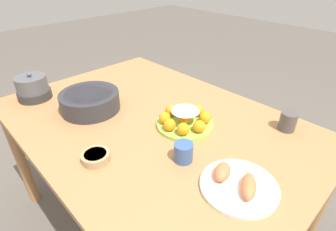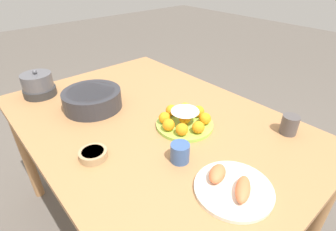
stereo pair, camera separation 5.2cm
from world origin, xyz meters
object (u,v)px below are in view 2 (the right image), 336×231
(dining_table, at_px, (153,134))
(seafood_platter, at_px, (232,187))
(cake_plate, at_px, (184,120))
(cup_far, at_px, (180,153))
(sauce_bowl, at_px, (93,154))
(cup_near, at_px, (290,125))
(warming_pot, at_px, (38,85))
(serving_bowl, at_px, (92,99))

(dining_table, bearing_deg, seafood_platter, 172.40)
(cake_plate, distance_m, cup_far, 0.24)
(sauce_bowl, distance_m, cup_near, 0.84)
(cup_far, bearing_deg, dining_table, -18.45)
(dining_table, height_order, seafood_platter, seafood_platter)
(cup_near, relative_size, cup_far, 1.14)
(cake_plate, distance_m, cup_near, 0.46)
(cup_near, bearing_deg, warming_pot, 32.62)
(dining_table, xyz_separation_m, sauce_bowl, (-0.07, 0.35, 0.10))
(sauce_bowl, relative_size, warming_pot, 0.62)
(dining_table, xyz_separation_m, cup_near, (-0.48, -0.39, 0.13))
(cake_plate, relative_size, cup_far, 3.45)
(dining_table, bearing_deg, sauce_bowl, 101.61)
(seafood_platter, relative_size, cup_near, 3.07)
(dining_table, height_order, sauce_bowl, sauce_bowl)
(cake_plate, bearing_deg, seafood_platter, 158.99)
(dining_table, relative_size, serving_bowl, 5.16)
(sauce_bowl, bearing_deg, warming_pot, -2.35)
(cake_plate, distance_m, warming_pot, 0.86)
(sauce_bowl, bearing_deg, cup_far, -133.48)
(cake_plate, height_order, cup_near, cake_plate)
(dining_table, height_order, cake_plate, cake_plate)
(dining_table, xyz_separation_m, serving_bowl, (0.29, 0.16, 0.13))
(cake_plate, xyz_separation_m, seafood_platter, (-0.39, 0.15, -0.02))
(cake_plate, xyz_separation_m, cup_near, (-0.34, -0.31, 0.01))
(cup_far, bearing_deg, serving_bowl, 5.43)
(cup_near, height_order, cup_far, cup_near)
(serving_bowl, relative_size, sauce_bowl, 2.68)
(cake_plate, distance_m, serving_bowl, 0.50)
(cup_far, bearing_deg, sauce_bowl, 46.52)
(cup_near, xyz_separation_m, warming_pot, (1.10, 0.71, 0.02))
(cake_plate, relative_size, seafood_platter, 0.99)
(sauce_bowl, distance_m, warming_pot, 0.69)
(cake_plate, height_order, cup_far, cake_plate)
(cake_plate, relative_size, serving_bowl, 0.89)
(cup_near, xyz_separation_m, cup_far, (0.18, 0.49, -0.01))
(serving_bowl, distance_m, cup_far, 0.60)
(seafood_platter, bearing_deg, warming_pot, 12.14)
(sauce_bowl, height_order, seafood_platter, seafood_platter)
(cake_plate, bearing_deg, serving_bowl, 28.37)
(dining_table, height_order, cup_far, cup_far)
(dining_table, height_order, cup_near, cup_near)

